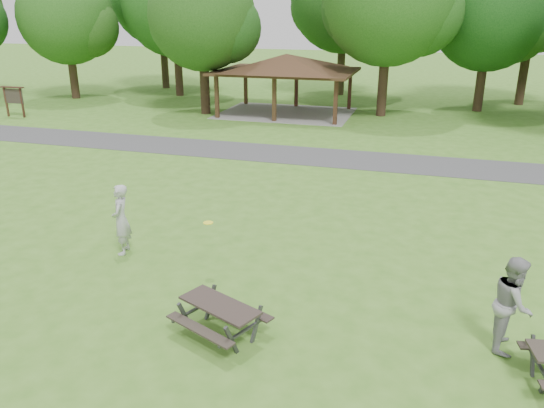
{
  "coord_description": "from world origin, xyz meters",
  "views": [
    {
      "loc": [
        4.95,
        -9.28,
        6.42
      ],
      "look_at": [
        1.0,
        4.0,
        1.3
      ],
      "focal_mm": 35.0,
      "sensor_mm": 36.0,
      "label": 1
    }
  ],
  "objects": [
    {
      "name": "ground",
      "position": [
        0.0,
        0.0,
        0.0
      ],
      "size": [
        160.0,
        160.0,
        0.0
      ],
      "primitive_type": "plane",
      "color": "#427722",
      "rests_on": "ground"
    },
    {
      "name": "tree_row_d",
      "position": [
        -8.92,
        22.53,
        5.77
      ],
      "size": [
        6.93,
        6.6,
        9.27
      ],
      "color": "black",
      "rests_on": "ground"
    },
    {
      "name": "tree_row_e",
      "position": [
        2.1,
        25.03,
        6.78
      ],
      "size": [
        8.4,
        8.0,
        11.02
      ],
      "color": "#2F1E15",
      "rests_on": "ground"
    },
    {
      "name": "frisbee_thrower",
      "position": [
        -2.85,
        2.44,
        0.99
      ],
      "size": [
        0.66,
        0.83,
        1.98
      ],
      "primitive_type": "imported",
      "rotation": [
        0.0,
        0.0,
        -1.28
      ],
      "color": "#B0B0B3",
      "rests_on": "ground"
    },
    {
      "name": "pavilion",
      "position": [
        -4.0,
        24.0,
        3.06
      ],
      "size": [
        8.6,
        7.01,
        3.76
      ],
      "color": "#352213",
      "rests_on": "ground"
    },
    {
      "name": "tree_row_b",
      "position": [
        -20.92,
        25.53,
        5.67
      ],
      "size": [
        7.14,
        6.8,
        9.28
      ],
      "color": "black",
      "rests_on": "ground"
    },
    {
      "name": "frisbee_catcher",
      "position": [
        6.89,
        0.75,
        0.99
      ],
      "size": [
        0.85,
        1.04,
        1.98
      ],
      "primitive_type": "imported",
      "rotation": [
        0.0,
        0.0,
        1.46
      ],
      "color": "gray",
      "rests_on": "ground"
    },
    {
      "name": "picnic_table_middle",
      "position": [
        1.23,
        -0.52,
        0.56
      ],
      "size": [
        2.17,
        1.99,
        0.76
      ],
      "color": "#2B221F",
      "rests_on": "ground"
    },
    {
      "name": "notice_board",
      "position": [
        -20.0,
        18.0,
        1.31
      ],
      "size": [
        1.6,
        0.3,
        1.88
      ],
      "color": "#392115",
      "rests_on": "ground"
    },
    {
      "name": "tree_row_f",
      "position": [
        8.09,
        28.53,
        5.84
      ],
      "size": [
        7.35,
        7.0,
        9.55
      ],
      "color": "#301F15",
      "rests_on": "ground"
    },
    {
      "name": "tree_deep_b",
      "position": [
        -1.9,
        33.03,
        6.89
      ],
      "size": [
        8.4,
        8.0,
        11.13
      ],
      "color": "#2F2315",
      "rests_on": "ground"
    },
    {
      "name": "frisbee_in_flight",
      "position": [
        -0.05,
        1.95,
        1.42
      ],
      "size": [
        0.26,
        0.26,
        0.02
      ],
      "color": "#FFF528",
      "rests_on": "ground"
    },
    {
      "name": "tree_row_c",
      "position": [
        -13.9,
        29.03,
        6.54
      ],
      "size": [
        8.19,
        7.8,
        10.67
      ],
      "color": "#2F1E15",
      "rests_on": "ground"
    },
    {
      "name": "asphalt_path",
      "position": [
        0.0,
        14.0,
        0.01
      ],
      "size": [
        120.0,
        3.2,
        0.02
      ],
      "primitive_type": "cube",
      "color": "#3F3F41",
      "rests_on": "ground"
    }
  ]
}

